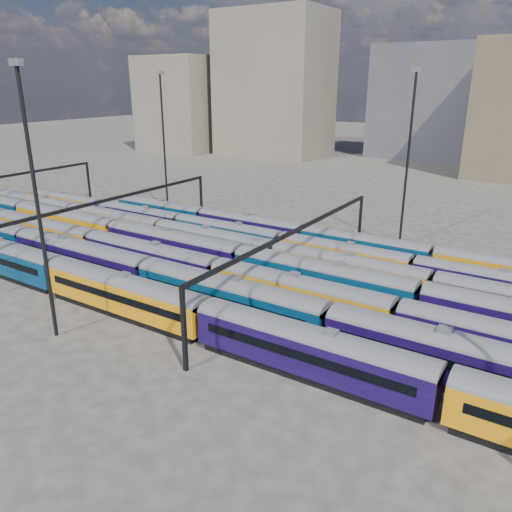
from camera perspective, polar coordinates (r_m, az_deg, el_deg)
The scene contains 13 objects.
ground at distance 64.60m, azimuth -3.33°, elevation -2.31°, with size 500.00×500.00×0.00m, color #3C3833.
rake_0 at distance 47.92m, azimuth -5.81°, elevation -6.71°, with size 131.35×3.20×5.40m.
rake_1 at distance 67.14m, azimuth -19.29°, elevation 0.13°, with size 159.73×3.33×5.63m.
rake_2 at distance 58.64m, azimuth -4.49°, elevation -1.75°, with size 127.80×3.12×5.25m.
rake_3 at distance 69.07m, azimuth -9.51°, elevation 1.44°, with size 155.81×3.25×5.49m.
rake_4 at distance 70.79m, azimuth -4.83°, elevation 1.84°, with size 140.44×2.93×4.94m.
rake_5 at distance 70.61m, azimuth 2.81°, elevation 1.68°, with size 111.75×2.73×4.58m.
rake_6 at distance 70.79m, azimuth 12.16°, elevation 1.32°, with size 93.87×2.75×4.62m.
gantry_1 at distance 75.59m, azimuth -15.89°, elevation 5.60°, with size 0.35×40.35×8.03m.
gantry_2 at distance 57.34m, azimuth 4.68°, elevation 2.02°, with size 0.35×40.35×8.03m.
mast_1 at distance 96.68m, azimuth -10.52°, elevation 13.20°, with size 1.40×0.50×25.60m.
mast_2 at distance 49.33m, azimuth -23.83°, elevation 6.20°, with size 1.40×0.50×25.60m.
mast_3 at distance 75.95m, azimuth 17.02°, elevation 11.08°, with size 1.40×0.50×25.60m.
Camera 1 is at (35.44, -48.48, 23.81)m, focal length 35.00 mm.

